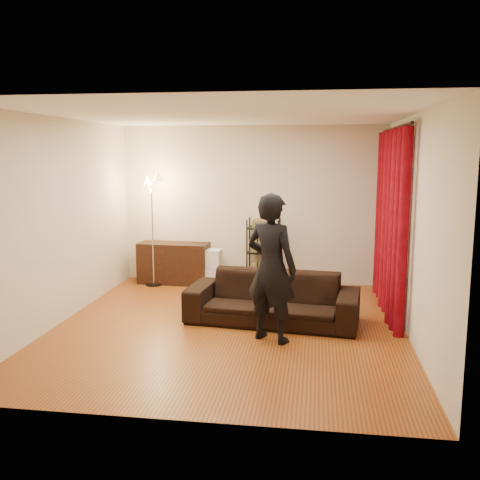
% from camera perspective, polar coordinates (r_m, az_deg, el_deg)
% --- Properties ---
extents(floor, '(5.00, 5.00, 0.00)m').
position_cam_1_polar(floor, '(7.06, -1.17, -9.22)').
color(floor, brown).
rests_on(floor, ground).
extents(ceiling, '(5.00, 5.00, 0.00)m').
position_cam_1_polar(ceiling, '(6.71, -1.24, 13.21)').
color(ceiling, white).
rests_on(ceiling, ground).
extents(wall_back, '(5.00, 0.00, 5.00)m').
position_cam_1_polar(wall_back, '(9.21, 1.34, 3.75)').
color(wall_back, beige).
rests_on(wall_back, ground).
extents(wall_front, '(5.00, 0.00, 5.00)m').
position_cam_1_polar(wall_front, '(4.34, -6.61, -2.65)').
color(wall_front, beige).
rests_on(wall_front, ground).
extents(wall_left, '(0.00, 5.00, 5.00)m').
position_cam_1_polar(wall_left, '(7.46, -18.53, 1.94)').
color(wall_left, beige).
rests_on(wall_left, ground).
extents(wall_right, '(0.00, 5.00, 5.00)m').
position_cam_1_polar(wall_right, '(6.76, 17.96, 1.26)').
color(wall_right, beige).
rests_on(wall_right, ground).
extents(curtain_rod, '(0.04, 2.65, 0.04)m').
position_cam_1_polar(curtain_rod, '(7.81, 16.29, 11.42)').
color(curtain_rod, black).
rests_on(curtain_rod, wall_right).
extents(curtain, '(0.22, 2.65, 2.55)m').
position_cam_1_polar(curtain, '(7.86, 15.72, 1.88)').
color(curtain, maroon).
rests_on(curtain, ground).
extents(sofa, '(2.34, 1.13, 0.66)m').
position_cam_1_polar(sofa, '(7.16, 3.48, -6.22)').
color(sofa, black).
rests_on(sofa, ground).
extents(person, '(0.77, 0.67, 1.79)m').
position_cam_1_polar(person, '(6.34, 3.35, -3.00)').
color(person, black).
rests_on(person, ground).
extents(media_cabinet, '(1.23, 0.51, 0.70)m').
position_cam_1_polar(media_cabinet, '(9.33, -7.06, -2.45)').
color(media_cabinet, black).
rests_on(media_cabinet, ground).
extents(storage_boxes, '(0.39, 0.32, 0.62)m').
position_cam_1_polar(storage_boxes, '(9.13, -3.21, -2.92)').
color(storage_boxes, silver).
rests_on(storage_boxes, ground).
extents(wire_shelf, '(0.61, 0.51, 1.15)m').
position_cam_1_polar(wire_shelf, '(9.08, 2.52, -1.30)').
color(wire_shelf, black).
rests_on(wire_shelf, ground).
extents(floor_lamp, '(0.38, 0.38, 1.88)m').
position_cam_1_polar(floor_lamp, '(9.12, -9.31, 0.96)').
color(floor_lamp, silver).
rests_on(floor_lamp, ground).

